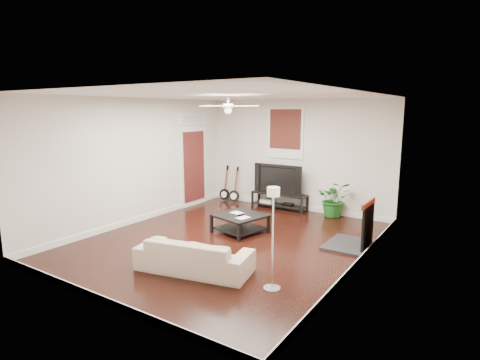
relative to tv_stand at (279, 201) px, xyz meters
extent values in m
cube|color=black|center=(0.34, -2.78, -0.21)|extent=(5.00, 6.00, 0.01)
cube|color=white|center=(0.34, -2.78, 2.59)|extent=(5.00, 6.00, 0.01)
cube|color=silver|center=(0.34, 0.22, 1.19)|extent=(5.00, 0.01, 2.80)
cube|color=silver|center=(0.34, -5.78, 1.19)|extent=(5.00, 0.01, 2.80)
cube|color=silver|center=(-2.16, -2.78, 1.19)|extent=(0.01, 6.00, 2.80)
cube|color=silver|center=(2.84, -2.78, 1.19)|extent=(0.01, 6.00, 2.80)
cube|color=#9A4B31|center=(2.83, -1.78, 1.19)|extent=(0.02, 2.20, 2.80)
cube|color=black|center=(2.54, -1.78, 0.25)|extent=(0.80, 1.10, 0.92)
cube|color=#3E1C11|center=(0.04, 0.19, 1.74)|extent=(1.00, 0.06, 1.30)
cube|color=white|center=(-2.12, -0.88, 1.04)|extent=(0.08, 1.00, 2.50)
cube|color=black|center=(0.00, 0.00, 0.00)|extent=(1.47, 0.39, 0.41)
imported|color=black|center=(0.00, 0.02, 0.59)|extent=(1.32, 0.17, 0.76)
cube|color=black|center=(0.24, -2.22, -0.02)|extent=(1.09, 1.09, 0.38)
imported|color=#BBA88C|center=(0.71, -4.27, 0.06)|extent=(1.95, 1.09, 0.54)
imported|color=#195A1C|center=(1.46, 0.04, 0.23)|extent=(0.99, 0.93, 0.87)
camera|label=1|loc=(4.50, -8.75, 2.31)|focal=28.98mm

